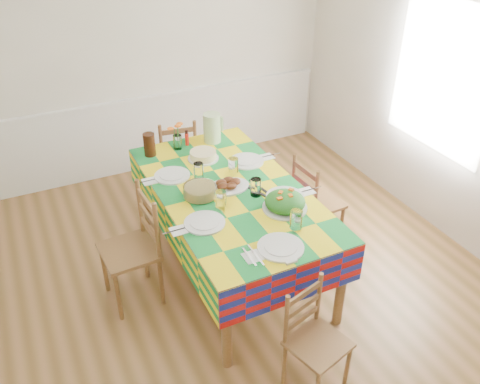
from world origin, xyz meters
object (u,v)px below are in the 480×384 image
green_pitcher (212,128)px  chair_right (314,203)px  meat_platter (228,185)px  chair_far (178,158)px  dining_table (230,199)px  tea_pitcher (149,145)px  chair_near (314,341)px  chair_left (134,249)px

green_pitcher → chair_right: 1.23m
meat_platter → chair_far: size_ratio=0.40×
dining_table → chair_right: size_ratio=2.33×
meat_platter → green_pitcher: green_pitcher is taller
tea_pitcher → green_pitcher: bearing=1.1°
chair_near → tea_pitcher: bearing=84.6°
tea_pitcher → chair_near: (0.41, -2.26, -0.54)m
meat_platter → chair_near: bearing=-90.2°
dining_table → chair_right: chair_right is taller
green_pitcher → tea_pitcher: green_pitcher is taller
green_pitcher → chair_far: bearing=115.1°
chair_far → chair_left: chair_left is taller
dining_table → meat_platter: meat_platter is taller
chair_near → chair_right: 1.63m
chair_near → chair_left: 1.63m
chair_far → green_pitcher: bearing=123.6°
dining_table → chair_near: bearing=-90.4°
chair_near → chair_right: bearing=41.6°
dining_table → green_pitcher: 0.95m
chair_right → green_pitcher: bearing=32.7°
green_pitcher → chair_right: (0.65, -0.90, -0.53)m
dining_table → chair_right: bearing=-0.2°
dining_table → chair_far: chair_far is taller
chair_left → tea_pitcher: bearing=150.1°
meat_platter → chair_left: (-0.86, -0.03, -0.37)m
dining_table → chair_right: (0.87, -0.00, -0.29)m
tea_pitcher → meat_platter: bearing=-63.9°
green_pitcher → dining_table: bearing=-103.6°
chair_far → chair_right: 1.63m
chair_left → chair_near: bearing=28.6°
chair_right → chair_left: bearing=86.5°
chair_far → meat_platter: bearing=98.5°
green_pitcher → chair_left: green_pitcher is taller
chair_right → tea_pitcher: bearing=52.2°
chair_far → chair_near: bearing=98.4°
green_pitcher → chair_far: green_pitcher is taller
tea_pitcher → chair_near: size_ratio=0.26×
dining_table → green_pitcher: bearing=76.4°
chair_near → meat_platter: bearing=74.1°
chair_left → chair_right: bearing=86.6°
meat_platter → green_pitcher: 0.90m
dining_table → chair_near: (-0.01, -1.38, -0.33)m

